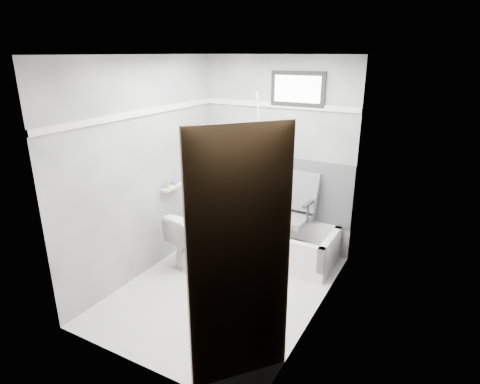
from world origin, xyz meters
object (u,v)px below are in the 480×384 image
Objects in this scene: toilet at (194,238)px; soap_bottle_a at (167,184)px; bathtub at (273,240)px; door at (252,292)px; soap_bottle_b at (174,181)px; office_chair at (289,213)px.

soap_bottle_a is at bearing 16.80° from toilet.
bathtub is at bearing -132.19° from toilet.
door is 2.48m from soap_bottle_a.
soap_bottle_a is (-1.10, -0.65, 0.76)m from bathtub.
toilet is (-0.78, -0.61, 0.11)m from bathtub.
soap_bottle_a is at bearing -90.00° from soap_bottle_b.
toilet is 0.72m from soap_bottle_b.
door is (0.65, -2.26, 0.41)m from office_chair.
toilet is 6.43× the size of soap_bottle_a.
toilet is at bearing -141.26° from office_chair.
toilet is at bearing -17.48° from soap_bottle_b.
toilet is (-0.95, -0.66, -0.27)m from office_chair.
bathtub is 0.42m from office_chair.
office_chair is at bearing 16.31° from bathtub.
office_chair reaches higher than bathtub.
bathtub is 1.42m from soap_bottle_b.
soap_bottle_b is at bearing -7.66° from toilet.
toilet is at bearing 134.93° from door.
office_chair is at bearing 23.67° from soap_bottle_b.
door is at bearing -39.18° from soap_bottle_a.
office_chair is at bearing 28.76° from soap_bottle_a.
door is at bearing -41.60° from soap_bottle_b.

